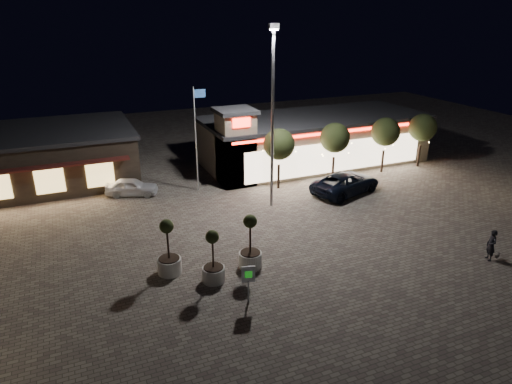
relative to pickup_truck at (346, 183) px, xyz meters
name	(u,v)px	position (x,y,z in m)	size (l,w,h in m)	color
ground	(299,263)	(-8.31, -8.02, -0.82)	(90.00, 90.00, 0.00)	slate
retail_building	(310,139)	(1.20, 7.79, 1.39)	(20.40, 8.40, 6.10)	tan
restaurant_building	(28,157)	(-22.31, 11.95, 1.34)	(16.40, 11.00, 4.30)	#382D23
floodlight_pole	(273,109)	(-6.31, -0.02, 6.20)	(0.60, 0.40, 12.38)	gray
flagpole	(197,131)	(-10.21, 4.98, 3.92)	(0.95, 0.10, 8.00)	white
string_tree_a	(279,145)	(-4.31, 2.98, 2.74)	(2.42, 2.42, 4.79)	#332319
string_tree_b	(335,138)	(0.69, 2.98, 2.74)	(2.42, 2.42, 4.79)	#332319
string_tree_c	(386,132)	(5.69, 2.98, 2.74)	(2.42, 2.42, 4.79)	#332319
string_tree_d	(423,128)	(9.69, 2.98, 2.74)	(2.42, 2.42, 4.79)	#332319
pickup_truck	(346,183)	(0.00, 0.00, 0.00)	(2.72, 5.90, 1.64)	black
white_sedan	(132,187)	(-15.23, 5.98, -0.16)	(1.56, 3.88, 1.32)	silver
pedestrian	(491,245)	(1.70, -11.87, 0.09)	(0.66, 0.44, 1.82)	black
dog	(498,255)	(2.22, -12.00, -0.57)	(0.47, 0.30, 0.25)	#59514C
planter_left	(169,257)	(-15.15, -6.21, 0.15)	(1.27, 1.27, 3.13)	silver
planter_mid	(213,266)	(-13.24, -7.88, 0.08)	(1.18, 1.18, 2.90)	silver
planter_right	(250,251)	(-10.94, -7.28, 0.14)	(1.26, 1.26, 3.10)	silver
valet_sign	(248,277)	(-12.29, -10.30, 0.55)	(0.64, 0.23, 1.96)	gray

